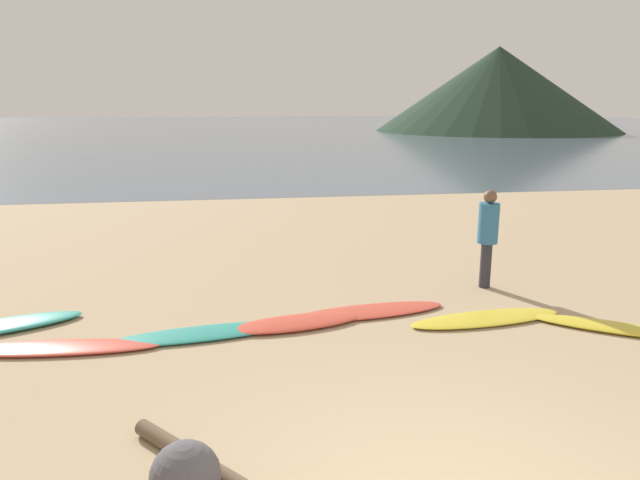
{
  "coord_description": "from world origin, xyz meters",
  "views": [
    {
      "loc": [
        -1.47,
        -3.33,
        3.01
      ],
      "look_at": [
        0.07,
        6.6,
        0.6
      ],
      "focal_mm": 32.53,
      "sensor_mm": 36.0,
      "label": 1
    }
  ],
  "objects_px": {
    "surfboard_1": "(55,348)",
    "driftwood_log": "(196,460)",
    "surfboard_2": "(203,333)",
    "surfboard_4": "(369,311)",
    "person_1": "(488,231)",
    "surfboard_3": "(297,322)",
    "surfboard_5": "(486,318)",
    "beach_rock_near": "(185,476)",
    "surfboard_6": "(610,327)"
  },
  "relations": [
    {
      "from": "surfboard_1",
      "to": "driftwood_log",
      "type": "xyz_separation_m",
      "value": [
        1.86,
        -2.68,
        0.04
      ]
    },
    {
      "from": "surfboard_2",
      "to": "surfboard_4",
      "type": "height_order",
      "value": "surfboard_2"
    },
    {
      "from": "person_1",
      "to": "surfboard_2",
      "type": "bearing_deg",
      "value": 164.2
    },
    {
      "from": "person_1",
      "to": "driftwood_log",
      "type": "relative_size",
      "value": 1.02
    },
    {
      "from": "surfboard_3",
      "to": "surfboard_5",
      "type": "height_order",
      "value": "surfboard_3"
    },
    {
      "from": "surfboard_1",
      "to": "beach_rock_near",
      "type": "bearing_deg",
      "value": -56.11
    },
    {
      "from": "surfboard_6",
      "to": "beach_rock_near",
      "type": "relative_size",
      "value": 3.92
    },
    {
      "from": "surfboard_6",
      "to": "person_1",
      "type": "xyz_separation_m",
      "value": [
        -0.91,
        2.01,
        0.92
      ]
    },
    {
      "from": "person_1",
      "to": "beach_rock_near",
      "type": "distance_m",
      "value": 6.59
    },
    {
      "from": "surfboard_5",
      "to": "beach_rock_near",
      "type": "relative_size",
      "value": 4.28
    },
    {
      "from": "surfboard_1",
      "to": "surfboard_6",
      "type": "height_order",
      "value": "surfboard_6"
    },
    {
      "from": "surfboard_2",
      "to": "surfboard_3",
      "type": "bearing_deg",
      "value": -0.44
    },
    {
      "from": "driftwood_log",
      "to": "surfboard_3",
      "type": "bearing_deg",
      "value": 68.42
    },
    {
      "from": "surfboard_1",
      "to": "surfboard_4",
      "type": "relative_size",
      "value": 1.12
    },
    {
      "from": "surfboard_5",
      "to": "beach_rock_near",
      "type": "height_order",
      "value": "beach_rock_near"
    },
    {
      "from": "surfboard_5",
      "to": "beach_rock_near",
      "type": "distance_m",
      "value": 5.12
    },
    {
      "from": "surfboard_1",
      "to": "surfboard_3",
      "type": "height_order",
      "value": "surfboard_3"
    },
    {
      "from": "surfboard_3",
      "to": "surfboard_4",
      "type": "relative_size",
      "value": 0.82
    },
    {
      "from": "person_1",
      "to": "surfboard_6",
      "type": "bearing_deg",
      "value": -98.44
    },
    {
      "from": "surfboard_3",
      "to": "surfboard_4",
      "type": "distance_m",
      "value": 1.13
    },
    {
      "from": "surfboard_4",
      "to": "surfboard_3",
      "type": "bearing_deg",
      "value": -172.04
    },
    {
      "from": "surfboard_1",
      "to": "beach_rock_near",
      "type": "relative_size",
      "value": 4.86
    },
    {
      "from": "surfboard_1",
      "to": "person_1",
      "type": "height_order",
      "value": "person_1"
    },
    {
      "from": "surfboard_4",
      "to": "beach_rock_near",
      "type": "height_order",
      "value": "beach_rock_near"
    },
    {
      "from": "surfboard_4",
      "to": "person_1",
      "type": "xyz_separation_m",
      "value": [
        2.19,
        0.91,
        0.93
      ]
    },
    {
      "from": "surfboard_4",
      "to": "surfboard_6",
      "type": "distance_m",
      "value": 3.28
    },
    {
      "from": "surfboard_5",
      "to": "surfboard_2",
      "type": "bearing_deg",
      "value": 172.65
    },
    {
      "from": "surfboard_5",
      "to": "surfboard_3",
      "type": "bearing_deg",
      "value": 168.62
    },
    {
      "from": "surfboard_6",
      "to": "person_1",
      "type": "distance_m",
      "value": 2.39
    },
    {
      "from": "surfboard_3",
      "to": "person_1",
      "type": "distance_m",
      "value": 3.62
    },
    {
      "from": "surfboard_4",
      "to": "surfboard_5",
      "type": "distance_m",
      "value": 1.66
    },
    {
      "from": "surfboard_4",
      "to": "surfboard_6",
      "type": "xyz_separation_m",
      "value": [
        3.1,
        -1.09,
        0.0
      ]
    },
    {
      "from": "surfboard_1",
      "to": "surfboard_6",
      "type": "relative_size",
      "value": 1.24
    },
    {
      "from": "surfboard_1",
      "to": "surfboard_2",
      "type": "bearing_deg",
      "value": 10.05
    },
    {
      "from": "surfboard_1",
      "to": "person_1",
      "type": "bearing_deg",
      "value": 18.07
    },
    {
      "from": "surfboard_4",
      "to": "surfboard_5",
      "type": "xyz_separation_m",
      "value": [
        1.57,
        -0.53,
        0.0
      ]
    },
    {
      "from": "person_1",
      "to": "driftwood_log",
      "type": "height_order",
      "value": "person_1"
    },
    {
      "from": "person_1",
      "to": "driftwood_log",
      "type": "xyz_separation_m",
      "value": [
        -4.48,
        -4.25,
        -0.89
      ]
    },
    {
      "from": "driftwood_log",
      "to": "person_1",
      "type": "bearing_deg",
      "value": 43.47
    },
    {
      "from": "surfboard_4",
      "to": "person_1",
      "type": "relative_size",
      "value": 1.43
    },
    {
      "from": "person_1",
      "to": "surfboard_1",
      "type": "bearing_deg",
      "value": 161.16
    },
    {
      "from": "surfboard_2",
      "to": "surfboard_4",
      "type": "bearing_deg",
      "value": 3.21
    },
    {
      "from": "surfboard_1",
      "to": "surfboard_5",
      "type": "xyz_separation_m",
      "value": [
        5.72,
        0.13,
        -0.0
      ]
    },
    {
      "from": "surfboard_1",
      "to": "surfboard_5",
      "type": "distance_m",
      "value": 5.72
    },
    {
      "from": "surfboard_6",
      "to": "surfboard_4",
      "type": "bearing_deg",
      "value": -166.39
    },
    {
      "from": "driftwood_log",
      "to": "beach_rock_near",
      "type": "distance_m",
      "value": 0.53
    },
    {
      "from": "surfboard_2",
      "to": "surfboard_3",
      "type": "relative_size",
      "value": 1.3
    },
    {
      "from": "surfboard_1",
      "to": "surfboard_3",
      "type": "bearing_deg",
      "value": 10.8
    },
    {
      "from": "surfboard_1",
      "to": "surfboard_6",
      "type": "bearing_deg",
      "value": 0.72
    },
    {
      "from": "surfboard_2",
      "to": "surfboard_5",
      "type": "distance_m",
      "value": 3.93
    }
  ]
}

